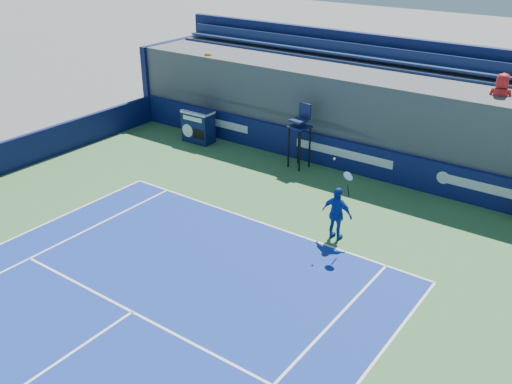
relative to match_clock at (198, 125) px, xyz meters
The scene contains 5 objects.
back_hoarding 6.48m from the match_clock, ahead, with size 20.40×0.21×1.20m.
match_clock is the anchor object (origin of this frame).
umpire_chair 4.98m from the match_clock, ahead, with size 0.82×0.82×2.48m.
tennis_player 9.49m from the match_clock, 23.79° to the right, with size 0.97×0.44×2.57m.
stadium_seating 7.14m from the match_clock, 24.50° to the left, with size 21.00×4.05×4.40m.
Camera 1 is at (8.95, -0.88, 8.55)m, focal length 40.00 mm.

